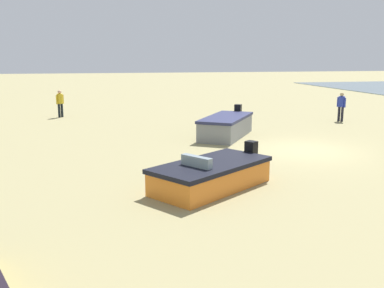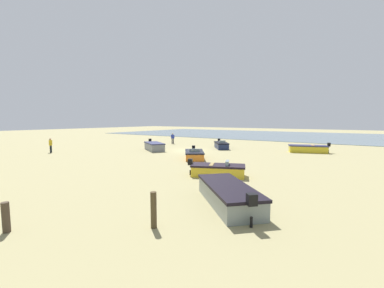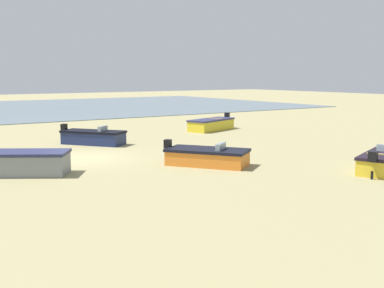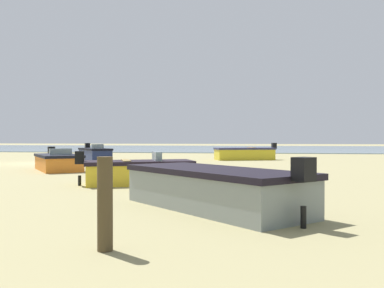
% 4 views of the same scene
% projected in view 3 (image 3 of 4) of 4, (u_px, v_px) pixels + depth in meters
% --- Properties ---
extents(ground_plane, '(160.00, 160.00, 0.00)m').
position_uv_depth(ground_plane, '(82.00, 158.00, 22.79)').
color(ground_plane, '#988E61').
extents(boat_yellow_0, '(4.28, 2.76, 1.14)m').
position_uv_depth(boat_yellow_0, '(211.00, 124.00, 34.36)').
color(boat_yellow_0, gold).
rests_on(boat_yellow_0, ground).
extents(boat_grey_2, '(4.12, 3.41, 1.26)m').
position_uv_depth(boat_grey_2, '(19.00, 163.00, 19.06)').
color(boat_grey_2, gray).
rests_on(boat_grey_2, ground).
extents(boat_yellow_3, '(3.75, 2.64, 1.08)m').
position_uv_depth(boat_yellow_3, '(383.00, 162.00, 19.68)').
color(boat_yellow_3, gold).
rests_on(boat_yellow_3, ground).
extents(boat_navy_4, '(3.28, 3.74, 1.11)m').
position_uv_depth(boat_navy_4, '(93.00, 137.00, 27.36)').
color(boat_navy_4, navy).
rests_on(boat_navy_4, ground).
extents(boat_orange_5, '(3.42, 3.85, 1.05)m').
position_uv_depth(boat_orange_5, '(207.00, 157.00, 21.04)').
color(boat_orange_5, orange).
rests_on(boat_orange_5, ground).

